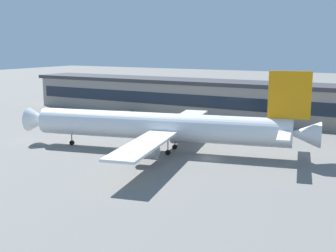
{
  "coord_description": "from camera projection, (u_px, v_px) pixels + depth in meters",
  "views": [
    {
      "loc": [
        36.18,
        -81.86,
        23.2
      ],
      "look_at": [
        -12.14,
        4.49,
        5.0
      ],
      "focal_mm": 47.64,
      "sensor_mm": 36.0,
      "label": 1
    }
  ],
  "objects": [
    {
      "name": "ground_plane",
      "position": [
        209.0,
        158.0,
        91.83
      ],
      "size": [
        600.0,
        600.0,
        0.0
      ],
      "primitive_type": "plane",
      "color": "slate"
    },
    {
      "name": "terminal_building",
      "position": [
        278.0,
        103.0,
        134.05
      ],
      "size": [
        179.98,
        15.73,
        11.7
      ],
      "color": "gray",
      "rests_on": "ground_plane"
    },
    {
      "name": "airliner",
      "position": [
        163.0,
        127.0,
        96.83
      ],
      "size": [
        65.73,
        56.58,
        18.04
      ],
      "color": "white",
      "rests_on": "ground_plane"
    },
    {
      "name": "crew_van",
      "position": [
        264.0,
        127.0,
        118.78
      ],
      "size": [
        5.55,
        4.7,
        2.55
      ],
      "color": "black",
      "rests_on": "ground_plane"
    },
    {
      "name": "follow_me_car",
      "position": [
        188.0,
        119.0,
        133.07
      ],
      "size": [
        3.97,
        4.73,
        1.85
      ],
      "color": "yellow",
      "rests_on": "ground_plane"
    },
    {
      "name": "pushback_tractor",
      "position": [
        126.0,
        113.0,
        146.39
      ],
      "size": [
        5.22,
        5.24,
        1.75
      ],
      "color": "black",
      "rests_on": "ground_plane"
    }
  ]
}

